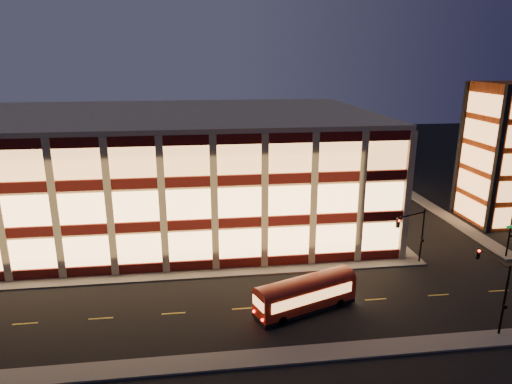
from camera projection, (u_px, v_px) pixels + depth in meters
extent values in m
plane|color=black|center=(197.00, 279.00, 44.79)|extent=(200.00, 200.00, 0.00)
cube|color=#514F4C|center=(166.00, 276.00, 45.35)|extent=(54.00, 2.00, 0.15)
cube|color=#514F4C|center=(361.00, 213.00, 63.80)|extent=(2.00, 30.00, 0.15)
cube|color=#514F4C|center=(435.00, 209.00, 65.17)|extent=(2.00, 30.00, 0.15)
cube|color=#514F4C|center=(198.00, 363.00, 32.41)|extent=(100.00, 2.00, 0.15)
cube|color=tan|center=(170.00, 170.00, 58.59)|extent=(50.00, 30.00, 14.00)
cube|color=tan|center=(167.00, 114.00, 56.53)|extent=(50.40, 30.40, 0.50)
cube|color=#470C0A|center=(166.00, 267.00, 46.02)|extent=(50.10, 0.25, 1.00)
cube|color=#F0B064|center=(165.00, 247.00, 45.44)|extent=(49.00, 0.20, 3.00)
cube|color=#470C0A|center=(355.00, 209.00, 63.53)|extent=(0.25, 30.10, 1.00)
cube|color=#F0B064|center=(356.00, 195.00, 62.93)|extent=(0.20, 29.00, 3.00)
cube|color=#470C0A|center=(164.00, 226.00, 44.77)|extent=(50.10, 0.25, 1.00)
cube|color=#F0B064|center=(163.00, 206.00, 44.19)|extent=(49.00, 0.20, 3.00)
cube|color=#470C0A|center=(357.00, 178.00, 62.28)|extent=(0.25, 30.10, 1.00)
cube|color=#F0B064|center=(358.00, 163.00, 61.68)|extent=(0.20, 29.00, 3.00)
cube|color=#470C0A|center=(161.00, 183.00, 43.52)|extent=(50.10, 0.25, 1.00)
cube|color=#F0B064|center=(160.00, 161.00, 42.94)|extent=(49.00, 0.20, 3.00)
cube|color=#470C0A|center=(360.00, 147.00, 61.03)|extent=(0.25, 30.10, 1.00)
cube|color=#F0B064|center=(360.00, 131.00, 60.43)|extent=(0.20, 29.00, 3.00)
cube|color=#8C3814|center=(506.00, 154.00, 58.64)|extent=(8.00, 8.00, 18.00)
cube|color=black|center=(497.00, 162.00, 54.33)|extent=(0.60, 0.60, 18.00)
cube|color=black|center=(460.00, 149.00, 61.94)|extent=(0.60, 0.60, 18.00)
cube|color=#FFA759|center=(469.00, 208.00, 60.17)|extent=(0.16, 6.60, 2.60)
cube|color=#FFA759|center=(473.00, 184.00, 59.21)|extent=(0.16, 6.60, 2.60)
cube|color=#FFA759|center=(476.00, 158.00, 58.24)|extent=(0.16, 6.60, 2.60)
cube|color=#FFA759|center=(480.00, 131.00, 57.27)|extent=(0.16, 6.60, 2.60)
cube|color=#FFA759|center=(484.00, 104.00, 56.31)|extent=(0.16, 6.60, 2.60)
cylinder|color=black|center=(422.00, 236.00, 47.63)|extent=(0.18, 0.18, 6.00)
cylinder|color=black|center=(412.00, 215.00, 45.93)|extent=(3.56, 1.63, 0.14)
cube|color=black|center=(398.00, 223.00, 45.15)|extent=(0.32, 0.32, 0.95)
sphere|color=#FF0C05|center=(399.00, 221.00, 44.89)|extent=(0.20, 0.20, 0.20)
cube|color=black|center=(422.00, 240.00, 47.56)|extent=(0.25, 0.18, 0.28)
cylinder|color=black|center=(510.00, 232.00, 48.88)|extent=(0.18, 0.18, 6.00)
cube|color=black|center=(511.00, 236.00, 48.80)|extent=(0.25, 0.18, 0.28)
cube|color=#0C7226|center=(512.00, 227.00, 48.57)|extent=(1.20, 0.06, 0.28)
cylinder|color=black|center=(504.00, 301.00, 34.99)|extent=(0.18, 0.18, 6.00)
cylinder|color=black|center=(493.00, 258.00, 36.12)|extent=(0.14, 4.00, 0.14)
cube|color=black|center=(477.00, 253.00, 38.17)|extent=(0.32, 0.32, 0.95)
sphere|color=#FF0C05|center=(479.00, 251.00, 37.91)|extent=(0.20, 0.20, 0.20)
cube|color=black|center=(505.00, 307.00, 34.91)|extent=(0.25, 0.18, 0.28)
cube|color=#9A1908|center=(305.00, 294.00, 38.88)|extent=(9.34, 5.36, 2.10)
cube|color=black|center=(305.00, 307.00, 39.23)|extent=(9.34, 5.36, 0.32)
cylinder|color=black|center=(282.00, 321.00, 37.03)|extent=(0.87, 0.55, 0.82)
cylinder|color=black|center=(270.00, 309.00, 38.73)|extent=(0.87, 0.55, 0.82)
cylinder|color=black|center=(339.00, 303.00, 39.68)|extent=(0.87, 0.55, 0.82)
cylinder|color=black|center=(326.00, 293.00, 41.38)|extent=(0.87, 0.55, 0.82)
cube|color=#FFA759|center=(313.00, 297.00, 37.81)|extent=(7.53, 2.90, 0.91)
cube|color=#FFA759|center=(298.00, 285.00, 39.79)|extent=(7.53, 2.90, 0.91)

